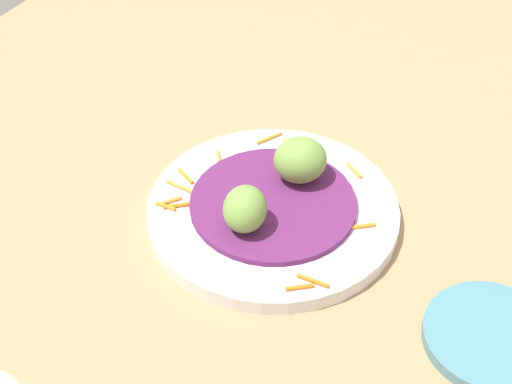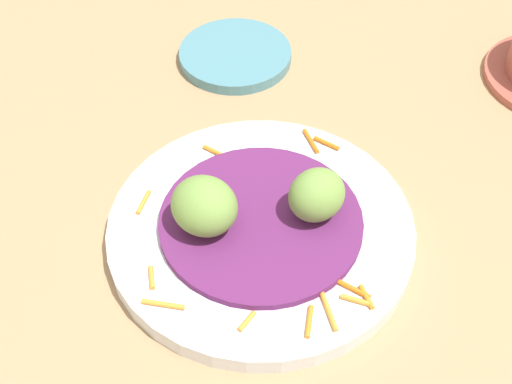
{
  "view_description": "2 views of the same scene",
  "coord_description": "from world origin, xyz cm",
  "px_view_note": "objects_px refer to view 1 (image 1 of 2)",
  "views": [
    {
      "loc": [
        -23.9,
        53.74,
        56.81
      ],
      "look_at": [
        3.07,
        3.77,
        5.7
      ],
      "focal_mm": 54.01,
      "sensor_mm": 36.0,
      "label": 1
    },
    {
      "loc": [
        37.88,
        -9.13,
        49.73
      ],
      "look_at": [
        0.3,
        2.78,
        6.23
      ],
      "focal_mm": 50.58,
      "sensor_mm": 36.0,
      "label": 2
    }
  ],
  "objects_px": {
    "main_plate": "(273,212)",
    "guac_scoop_left": "(300,160)",
    "guac_scoop_center": "(245,209)",
    "side_plate_small": "(491,337)"
  },
  "relations": [
    {
      "from": "main_plate",
      "to": "side_plate_small",
      "type": "height_order",
      "value": "main_plate"
    },
    {
      "from": "main_plate",
      "to": "guac_scoop_center",
      "type": "bearing_deg",
      "value": 80.59
    },
    {
      "from": "main_plate",
      "to": "guac_scoop_center",
      "type": "relative_size",
      "value": 5.31
    },
    {
      "from": "main_plate",
      "to": "guac_scoop_center",
      "type": "height_order",
      "value": "guac_scoop_center"
    },
    {
      "from": "main_plate",
      "to": "guac_scoop_left",
      "type": "bearing_deg",
      "value": -99.41
    },
    {
      "from": "main_plate",
      "to": "guac_scoop_left",
      "type": "xyz_separation_m",
      "value": [
        -0.01,
        -0.04,
        0.04
      ]
    },
    {
      "from": "guac_scoop_left",
      "to": "side_plate_small",
      "type": "distance_m",
      "value": 0.25
    },
    {
      "from": "guac_scoop_left",
      "to": "guac_scoop_center",
      "type": "relative_size",
      "value": 1.14
    },
    {
      "from": "main_plate",
      "to": "side_plate_small",
      "type": "relative_size",
      "value": 2.14
    },
    {
      "from": "guac_scoop_left",
      "to": "guac_scoop_center",
      "type": "xyz_separation_m",
      "value": [
        0.01,
        0.09,
        -0.0
      ]
    }
  ]
}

